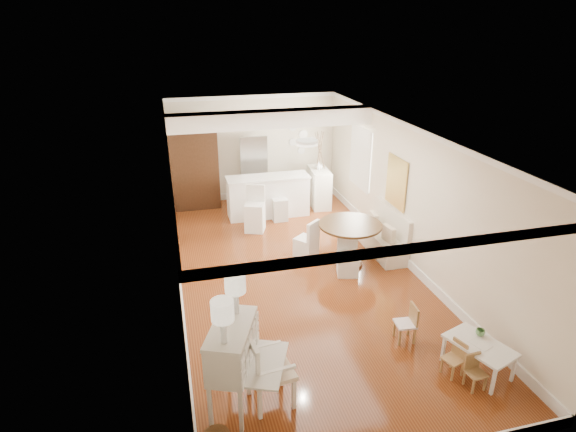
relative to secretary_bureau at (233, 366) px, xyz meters
name	(u,v)px	position (x,y,z in m)	size (l,w,h in m)	color
room	(295,172)	(1.74, 3.40, 1.38)	(9.00, 9.04, 2.82)	brown
secretary_bureau	(233,366)	(0.00, 0.00, 0.00)	(0.94, 0.96, 1.21)	beige
gustavian_armchair	(270,369)	(0.47, -0.07, -0.09)	(0.59, 0.59, 1.02)	silver
kids_table	(478,357)	(3.42, -0.23, -0.38)	(0.55, 0.91, 0.46)	white
kids_chair_a	(453,359)	(3.04, -0.20, -0.34)	(0.25, 0.25, 0.52)	#AE844F
kids_chair_b	(405,323)	(2.75, 0.67, -0.30)	(0.30, 0.30, 0.62)	#997445
kids_chair_c	(476,373)	(3.19, -0.52, -0.35)	(0.24, 0.24, 0.50)	olive
banquette	(382,231)	(3.69, 3.57, -0.11)	(0.52, 1.60, 0.98)	silver
dining_table	(349,243)	(2.85, 3.29, -0.17)	(1.26, 1.26, 0.86)	#4D3218
slip_chair_near	(348,255)	(2.65, 2.85, -0.19)	(0.40, 0.41, 0.84)	white
slip_chair_far	(306,238)	(2.08, 3.79, -0.19)	(0.39, 0.41, 0.82)	white
breakfast_counter	(268,196)	(1.80, 6.17, -0.09)	(2.05, 0.65, 1.03)	white
bar_stool_left	(255,209)	(1.30, 5.33, -0.07)	(0.43, 0.43, 1.08)	white
bar_stool_right	(280,203)	(2.00, 5.81, -0.16)	(0.36, 0.36, 0.89)	silver
pantry_cabinet	(194,165)	(0.10, 7.25, 0.55)	(1.20, 0.60, 2.30)	#381E11
fridge	(267,169)	(2.00, 7.22, 0.30)	(0.75, 0.65, 1.80)	silver
sideboard	(319,187)	(3.26, 6.55, -0.11)	(0.46, 1.03, 0.99)	silver
pencil_cup	(480,332)	(3.54, -0.05, -0.10)	(0.13, 0.13, 0.10)	#53884F
branch_vase	(319,166)	(3.25, 6.58, 0.48)	(0.18, 0.18, 0.19)	white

